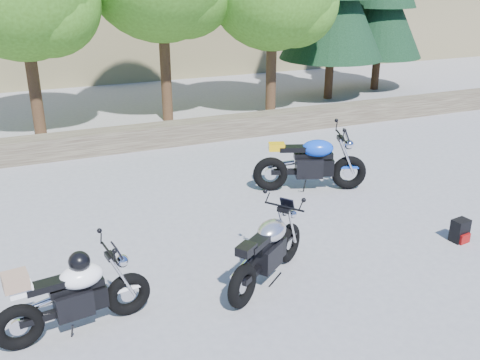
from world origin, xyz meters
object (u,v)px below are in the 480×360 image
silver_bike (268,251)px  blue_bike (311,164)px  white_bike (73,294)px  backpack (460,231)px

silver_bike → blue_bike: blue_bike is taller
white_bike → backpack: (5.62, 0.01, -0.31)m
white_bike → blue_bike: (4.53, 2.66, 0.03)m
silver_bike → white_bike: bearing=145.9°
silver_bike → blue_bike: size_ratio=0.76×
backpack → blue_bike: bearing=103.4°
blue_bike → backpack: size_ratio=5.83×
silver_bike → blue_bike: 3.29m
blue_bike → backpack: blue_bike is taller
blue_bike → white_bike: bearing=-129.9°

